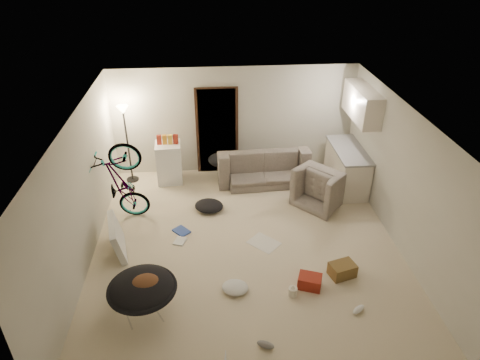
{
  "coord_description": "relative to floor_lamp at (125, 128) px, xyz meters",
  "views": [
    {
      "loc": [
        -0.62,
        -6.11,
        5.0
      ],
      "look_at": [
        -0.07,
        0.6,
        1.07
      ],
      "focal_mm": 32.0,
      "sensor_mm": 36.0,
      "label": 1
    }
  ],
  "objects": [
    {
      "name": "book_white",
      "position": [
        1.18,
        -2.39,
        -1.3
      ],
      "size": [
        0.27,
        0.31,
        0.02
      ],
      "primitive_type": "cube",
      "rotation": [
        0.0,
        0.0,
        -0.35
      ],
      "color": "silver",
      "rests_on": "floor"
    },
    {
      "name": "clothes_lump_b",
      "position": [
        2.56,
        -0.15,
        -1.23
      ],
      "size": [
        0.57,
        0.52,
        0.15
      ],
      "primitive_type": "ellipsoid",
      "rotation": [
        0.0,
        0.0,
        0.22
      ],
      "color": "black",
      "rests_on": "floor"
    },
    {
      "name": "kitchen_uppers",
      "position": [
        4.96,
        -0.65,
        0.64
      ],
      "size": [
        0.38,
        1.4,
        0.65
      ],
      "primitive_type": "cube",
      "color": "silver",
      "rests_on": "wall_right"
    },
    {
      "name": "clothes_lump_a",
      "position": [
        1.74,
        -1.38,
        -1.21
      ],
      "size": [
        0.72,
        0.67,
        0.19
      ],
      "primitive_type": "ellipsoid",
      "rotation": [
        0.0,
        0.0,
        -0.33
      ],
      "color": "black",
      "rests_on": "floor"
    },
    {
      "name": "floor_lamp",
      "position": [
        0.0,
        0.0,
        0.0
      ],
      "size": [
        0.28,
        0.28,
        1.81
      ],
      "color": "black",
      "rests_on": "floor"
    },
    {
      "name": "wall_left",
      "position": [
        -0.36,
        -2.65,
        -0.06
      ],
      "size": [
        0.02,
        6.0,
        2.5
      ],
      "primitive_type": "cube",
      "color": "beige",
      "rests_on": "floor"
    },
    {
      "name": "counter_top",
      "position": [
        4.83,
        -0.65,
        -0.41
      ],
      "size": [
        0.64,
        1.54,
        0.04
      ],
      "primitive_type": "cube",
      "color": "gray",
      "rests_on": "kitchen_counter"
    },
    {
      "name": "mini_fridge",
      "position": [
        0.88,
        -0.1,
        -0.84
      ],
      "size": [
        0.58,
        0.58,
        0.94
      ],
      "primitive_type": "cube",
      "rotation": [
        0.0,
        0.0,
        0.06
      ],
      "color": "white",
      "rests_on": "floor"
    },
    {
      "name": "shoe_4",
      "position": [
        3.95,
        -4.32,
        -1.26
      ],
      "size": [
        0.26,
        0.22,
        0.09
      ],
      "primitive_type": "ellipsoid",
      "rotation": [
        0.0,
        0.0,
        0.6
      ],
      "color": "white",
      "rests_on": "floor"
    },
    {
      "name": "snack_box_0",
      "position": [
        0.71,
        -0.1,
        -0.31
      ],
      "size": [
        0.1,
        0.07,
        0.3
      ],
      "primitive_type": "cube",
      "rotation": [
        0.0,
        0.0,
        0.04
      ],
      "color": "maroon",
      "rests_on": "mini_fridge"
    },
    {
      "name": "snack_box_3",
      "position": [
        1.07,
        -0.1,
        -0.31
      ],
      "size": [
        0.12,
        0.1,
        0.3
      ],
      "primitive_type": "cube",
      "rotation": [
        0.0,
        0.0,
        -0.29
      ],
      "color": "maroon",
      "rests_on": "mini_fridge"
    },
    {
      "name": "juicer",
      "position": [
        3.02,
        -3.9,
        -1.22
      ],
      "size": [
        0.14,
        0.14,
        0.2
      ],
      "color": "silver",
      "rests_on": "floor"
    },
    {
      "name": "snack_box_1",
      "position": [
        0.83,
        -0.1,
        -0.31
      ],
      "size": [
        0.11,
        0.08,
        0.3
      ],
      "primitive_type": "cube",
      "rotation": [
        0.0,
        0.0,
        0.13
      ],
      "color": "#BD7717",
      "rests_on": "mini_fridge"
    },
    {
      "name": "floor",
      "position": [
        2.4,
        -2.65,
        -1.32
      ],
      "size": [
        5.5,
        6.0,
        0.02
      ],
      "primitive_type": "cube",
      "color": "beige",
      "rests_on": "ground"
    },
    {
      "name": "ceiling",
      "position": [
        2.4,
        -2.65,
        1.2
      ],
      "size": [
        5.5,
        6.0,
        0.02
      ],
      "primitive_type": "cube",
      "color": "white",
      "rests_on": "wall_back"
    },
    {
      "name": "wall_front",
      "position": [
        2.4,
        -5.66,
        -0.06
      ],
      "size": [
        5.5,
        0.02,
        2.5
      ],
      "primitive_type": "cube",
      "color": "beige",
      "rests_on": "floor"
    },
    {
      "name": "book_blue",
      "position": [
        1.2,
        -2.09,
        -1.29
      ],
      "size": [
        0.38,
        0.38,
        0.03
      ],
      "primitive_type": "cube",
      "rotation": [
        0.0,
        0.0,
        0.71
      ],
      "color": "#294295",
      "rests_on": "floor"
    },
    {
      "name": "newspaper",
      "position": [
        2.74,
        -2.57,
        -1.3
      ],
      "size": [
        0.67,
        0.67,
        0.01
      ],
      "primitive_type": "cube",
      "rotation": [
        0.0,
        0.0,
        0.79
      ],
      "color": "silver",
      "rests_on": "floor"
    },
    {
      "name": "door_trim",
      "position": [
        2.0,
        0.29,
        -0.29
      ],
      "size": [
        0.97,
        0.04,
        2.1
      ],
      "primitive_type": "cube",
      "color": "#361F13",
      "rests_on": "floor"
    },
    {
      "name": "doorway",
      "position": [
        2.0,
        0.32,
        -0.29
      ],
      "size": [
        0.85,
        0.1,
        2.04
      ],
      "primitive_type": "cube",
      "color": "black",
      "rests_on": "floor"
    },
    {
      "name": "kitchen_counter",
      "position": [
        4.83,
        -0.65,
        -0.87
      ],
      "size": [
        0.6,
        1.5,
        0.88
      ],
      "primitive_type": "cube",
      "color": "silver",
      "rests_on": "floor"
    },
    {
      "name": "armchair",
      "position": [
        4.21,
        -1.24,
        -1.0
      ],
      "size": [
        1.27,
        1.27,
        0.62
      ],
      "primitive_type": "imported",
      "rotation": [
        0.0,
        0.0,
        2.31
      ],
      "color": "#323833",
      "rests_on": "floor"
    },
    {
      "name": "wall_back",
      "position": [
        2.4,
        0.36,
        -0.06
      ],
      "size": [
        5.5,
        0.02,
        2.5
      ],
      "primitive_type": "cube",
      "color": "beige",
      "rests_on": "floor"
    },
    {
      "name": "drink_case_b",
      "position": [
        3.33,
        -3.74,
        -1.2
      ],
      "size": [
        0.44,
        0.38,
        0.21
      ],
      "primitive_type": "cube",
      "rotation": [
        0.0,
        0.0,
        -0.36
      ],
      "color": "maroon",
      "rests_on": "floor"
    },
    {
      "name": "clothes_lump_c",
      "position": [
        2.12,
        -3.73,
        -1.24
      ],
      "size": [
        0.51,
        0.47,
        0.13
      ],
      "primitive_type": "ellipsoid",
      "rotation": [
        0.0,
        0.0,
        -0.27
      ],
      "color": "silver",
      "rests_on": "floor"
    },
    {
      "name": "wall_right",
      "position": [
        5.16,
        -2.65,
        -0.06
      ],
      "size": [
        0.02,
        6.0,
        2.5
      ],
      "primitive_type": "cube",
      "color": "beige",
      "rests_on": "floor"
    },
    {
      "name": "tv_box",
      "position": [
        0.1,
        -2.56,
        -1.0
      ],
      "size": [
        0.43,
        0.94,
        0.61
      ],
      "primitive_type": "cube",
      "rotation": [
        0.0,
        -0.21,
        0.23
      ],
      "color": "silver",
      "rests_on": "floor"
    },
    {
      "name": "hoodie",
      "position": [
        0.79,
        -4.13,
        -0.67
      ],
      "size": [
        0.55,
        0.49,
        0.22
      ],
      "primitive_type": "ellipsoid",
      "rotation": [
        0.0,
        0.0,
        0.19
      ],
      "color": "brown",
      "rests_on": "saucer_chair"
    },
    {
      "name": "sofa_drape",
      "position": [
        2.04,
        -0.2,
        -0.77
      ],
      "size": [
        0.62,
        0.53,
        0.28
      ],
      "primitive_type": "ellipsoid",
      "rotation": [
        0.0,
        0.0,
        -0.14
      ],
      "color": "black",
      "rests_on": "sofa"
    },
    {
      "name": "bicycle",
      "position": [
        0.1,
        -1.57,
        -0.84
      ],
      "size": [
        1.81,
        0.85,
        1.03
      ],
      "primitive_type": "imported",
      "rotation": [
        0.0,
        -0.17,
        1.53
      ],
      "color": "black",
      "rests_on": "floor"
    },
    {
      "name": "shoe_3",
      "position": [
        2.46,
        -4.84,
        -1.26
      ],
      "size": [
        0.27,
        0.2,
        0.09
      ],
      "primitive_type": "ellipsoid",
      "rotation": [
        0.0,
        0.0,
        -0.42
      ],
      "color": "slate",
      "rests_on": "floor"
    },
    {
      "name": "saucer_chair",
      "position": [
        0.74,
        -4.1,
        -0.88
      ],
      "size": [
        1.02,
        1.02,
        0.72
      ],
      "color": "silver",
      "rests_on": "floor"
    },
    {
      "name": "sofa",
      "position": [
        2.99,
        -0.2,
        -1.01
      ],
      "size": [
        2.1,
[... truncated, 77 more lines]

